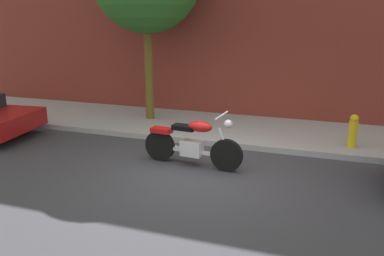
{
  "coord_description": "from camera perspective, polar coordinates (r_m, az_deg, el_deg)",
  "views": [
    {
      "loc": [
        2.23,
        -6.96,
        3.0
      ],
      "look_at": [
        -0.25,
        0.33,
        0.82
      ],
      "focal_mm": 36.66,
      "sensor_mm": 36.0,
      "label": 1
    }
  ],
  "objects": [
    {
      "name": "motorcycle",
      "position": [
        8.11,
        0.0,
        -2.28
      ],
      "size": [
        2.18,
        0.7,
        1.16
      ],
      "color": "black",
      "rests_on": "ground"
    },
    {
      "name": "ground_plane",
      "position": [
        7.9,
        0.95,
        -6.48
      ],
      "size": [
        60.0,
        60.0,
        0.0
      ],
      "primitive_type": "plane",
      "color": "#38383D"
    },
    {
      "name": "fire_hydrant",
      "position": [
        9.58,
        22.33,
        -0.77
      ],
      "size": [
        0.2,
        0.2,
        0.91
      ],
      "color": "gold",
      "rests_on": "ground"
    },
    {
      "name": "sidewalk",
      "position": [
        10.67,
        5.99,
        -0.18
      ],
      "size": [
        20.39,
        2.8,
        0.14
      ],
      "primitive_type": "cube",
      "color": "#A1A1A1",
      "rests_on": "ground"
    }
  ]
}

